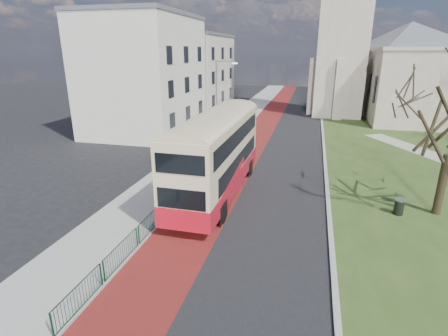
% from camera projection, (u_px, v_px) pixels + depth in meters
% --- Properties ---
extents(ground, '(160.00, 160.00, 0.00)m').
position_uv_depth(ground, '(209.00, 234.00, 18.13)').
color(ground, black).
rests_on(ground, ground).
extents(road_carriageway, '(9.00, 120.00, 0.01)m').
position_uv_depth(road_carriageway, '(278.00, 142.00, 36.16)').
color(road_carriageway, black).
rests_on(road_carriageway, ground).
extents(bus_lane, '(3.40, 120.00, 0.01)m').
position_uv_depth(bus_lane, '(252.00, 141.00, 36.78)').
color(bus_lane, '#591414').
rests_on(bus_lane, ground).
extents(pavement_west, '(4.00, 120.00, 0.12)m').
position_uv_depth(pavement_west, '(217.00, 138.00, 37.64)').
color(pavement_west, gray).
rests_on(pavement_west, ground).
extents(kerb_west, '(0.25, 120.00, 0.13)m').
position_uv_depth(kerb_west, '(235.00, 139.00, 37.17)').
color(kerb_west, '#999993').
rests_on(kerb_west, ground).
extents(kerb_east, '(0.25, 80.00, 0.13)m').
position_uv_depth(kerb_east, '(323.00, 140.00, 36.91)').
color(kerb_east, '#999993').
rests_on(kerb_east, ground).
extents(pedestrian_railing, '(0.07, 24.00, 1.12)m').
position_uv_depth(pedestrian_railing, '(183.00, 190.00, 22.31)').
color(pedestrian_railing, '#0C351C').
rests_on(pedestrian_railing, ground).
extents(gothic_church, '(16.38, 18.00, 40.00)m').
position_uv_depth(gothic_church, '(381.00, 17.00, 45.94)').
color(gothic_church, gray).
rests_on(gothic_church, ground).
extents(street_block_near, '(10.30, 14.30, 13.00)m').
position_uv_depth(street_block_near, '(145.00, 74.00, 39.49)').
color(street_block_near, beige).
rests_on(street_block_near, ground).
extents(street_block_far, '(10.30, 16.30, 11.50)m').
position_uv_depth(street_block_far, '(191.00, 72.00, 54.43)').
color(street_block_far, beige).
rests_on(street_block_far, ground).
extents(streetlamp, '(2.13, 0.18, 8.00)m').
position_uv_depth(streetlamp, '(218.00, 98.00, 34.20)').
color(streetlamp, gray).
rests_on(streetlamp, pavement_west).
extents(bus, '(3.10, 12.53, 5.22)m').
position_uv_depth(bus, '(217.00, 151.00, 22.14)').
color(bus, '#B6101F').
rests_on(bus, ground).
extents(litter_bin, '(0.62, 0.62, 0.91)m').
position_uv_depth(litter_bin, '(399.00, 207.00, 20.04)').
color(litter_bin, black).
rests_on(litter_bin, grass_green).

